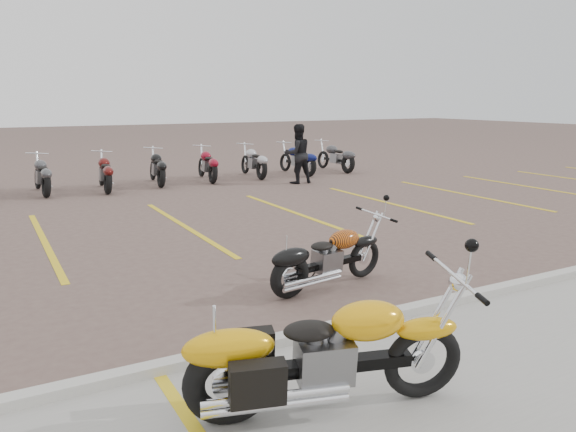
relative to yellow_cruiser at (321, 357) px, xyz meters
name	(u,v)px	position (x,y,z in m)	size (l,w,h in m)	color
ground	(274,280)	(1.26, 3.30, -0.50)	(100.00, 100.00, 0.00)	brown
curb	(353,324)	(1.26, 1.30, -0.44)	(60.00, 0.18, 0.12)	#ADAAA3
parking_stripes	(185,226)	(1.26, 7.30, -0.49)	(38.00, 5.50, 0.01)	gold
yellow_cruiser	(321,357)	(0.00, 0.00, 0.00)	(2.37, 0.81, 1.00)	black
flame_cruiser	(325,261)	(1.73, 2.65, -0.09)	(1.97, 0.44, 0.81)	black
person_b	(298,154)	(6.31, 11.43, 0.42)	(0.89, 0.70, 1.84)	black
bg_bike_row	(102,171)	(0.73, 13.09, 0.05)	(17.22, 2.02, 1.10)	black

